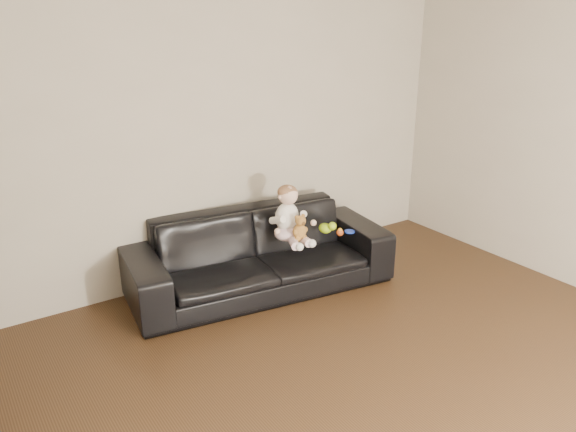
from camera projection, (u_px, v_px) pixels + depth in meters
wall_back at (208, 133)px, 4.78m from camera, size 5.00×0.00×5.00m
sofa at (259, 253)px, 4.82m from camera, size 2.34×1.17×0.65m
baby at (289, 217)px, 4.74m from camera, size 0.37×0.44×0.49m
teddy_bear at (300, 228)px, 4.64m from camera, size 0.12×0.13×0.22m
toy_green at (325, 228)px, 4.96m from camera, size 0.15×0.16×0.09m
toy_rattle at (340, 233)px, 4.90m from camera, size 0.07×0.07×0.06m
toy_blue_disc at (350, 232)px, 4.99m from camera, size 0.11×0.11×0.01m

